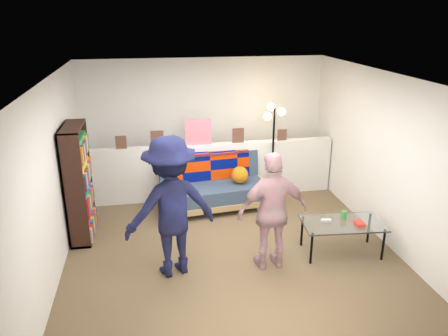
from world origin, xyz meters
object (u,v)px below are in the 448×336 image
object	(u,v)px
bookshelf	(79,186)
person_left	(171,207)
futon_sofa	(214,186)
floor_lamp	(273,132)
person_right	(273,212)
coffee_table	(343,225)

from	to	relation	value
bookshelf	person_left	xyz separation A→B (m)	(1.26, -1.19, 0.12)
futon_sofa	person_left	size ratio (longest dim) A/B	1.06
futon_sofa	floor_lamp	bearing A→B (deg)	15.25
bookshelf	person_right	xyz separation A→B (m)	(2.53, -1.30, -0.00)
person_left	coffee_table	bearing A→B (deg)	164.87
floor_lamp	person_right	size ratio (longest dim) A/B	1.08
bookshelf	person_left	bearing A→B (deg)	-43.54
futon_sofa	floor_lamp	xyz separation A→B (m)	(1.09, 0.30, 0.83)
futon_sofa	floor_lamp	distance (m)	1.40
bookshelf	person_right	world-z (taller)	bookshelf
futon_sofa	bookshelf	distance (m)	2.23
floor_lamp	person_right	bearing A→B (deg)	-105.93
floor_lamp	futon_sofa	bearing A→B (deg)	-164.75
futon_sofa	floor_lamp	world-z (taller)	floor_lamp
futon_sofa	floor_lamp	size ratio (longest dim) A/B	1.13
futon_sofa	person_left	bearing A→B (deg)	-114.16
person_left	person_right	distance (m)	1.29
futon_sofa	person_right	bearing A→B (deg)	-77.32
coffee_table	futon_sofa	bearing A→B (deg)	129.44
floor_lamp	person_left	distance (m)	2.90
bookshelf	person_right	distance (m)	2.85
person_left	bookshelf	bearing A→B (deg)	-59.65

